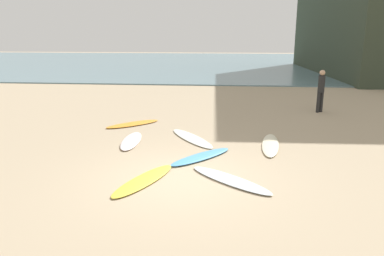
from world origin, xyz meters
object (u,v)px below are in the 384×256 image
Objects in this scene: surfboard_0 at (131,141)px; surfboard_3 at (192,138)px; surfboard_2 at (230,180)px; surfboard_5 at (270,145)px; surfboard_4 at (144,180)px; surfboard_6 at (133,124)px; beachgoer_near at (321,89)px; surfboard_1 at (201,157)px.

surfboard_0 is 1.93m from surfboard_3.
surfboard_2 is 0.96× the size of surfboard_5.
surfboard_2 is 1.04× the size of surfboard_4.
surfboard_0 is 0.81× the size of surfboard_3.
surfboard_0 is 2.24m from surfboard_6.
beachgoer_near is (7.49, 3.00, 0.99)m from surfboard_6.
surfboard_2 is at bearing -106.51° from surfboard_5.
beachgoer_near reaches higher than surfboard_0.
surfboard_6 is at bearing 162.39° from surfboard_5.
surfboard_6 is at bearing -50.00° from surfboard_4.
beachgoer_near is at bearing 69.75° from surfboard_5.
surfboard_5 and surfboard_6 have the same top height.
surfboard_6 reaches higher than surfboard_4.
surfboard_1 is at bearing 67.30° from surfboard_2.
surfboard_3 is (-1.21, 3.38, -0.00)m from surfboard_2.
surfboard_5 is at bearing 74.55° from surfboard_1.
surfboard_0 is 0.88× the size of surfboard_2.
beachgoer_near is (5.88, 8.25, 0.99)m from surfboard_4.
surfboard_0 is 0.92× the size of surfboard_4.
surfboard_3 is (-0.44, 1.83, -0.01)m from surfboard_1.
surfboard_4 is at bearing -129.47° from surfboard_5.
surfboard_1 is 4.50m from surfboard_6.
surfboard_2 is (3.07, -2.88, -0.00)m from surfboard_0.
surfboard_5 is 5.92m from beachgoer_near.
surfboard_6 is at bearing 169.96° from surfboard_1.
surfboard_3 is 3.65m from surfboard_4.
surfboard_4 is at bearing 45.02° from surfboard_3.
surfboard_1 reaches higher than surfboard_6.
surfboard_5 is 1.33× the size of beachgoer_near.
surfboard_1 reaches higher than surfboard_3.
surfboard_3 is 1.38× the size of beachgoer_near.
surfboard_5 is (1.24, 2.86, 0.00)m from surfboard_2.
surfboard_6 is at bearing -68.36° from surfboard_3.
surfboard_1 is at bearing -34.14° from surfboard_0.
surfboard_5 reaches higher than surfboard_0.
surfboard_4 is 1.22× the size of beachgoer_near.
surfboard_5 reaches higher than surfboard_3.
beachgoer_near is (4.68, 6.51, 0.98)m from surfboard_1.
surfboard_2 is at bearing -47.21° from surfboard_0.
surfboard_2 reaches higher than surfboard_3.
surfboard_6 reaches higher than surfboard_2.
beachgoer_near is (2.67, 5.19, 0.99)m from surfboard_5.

